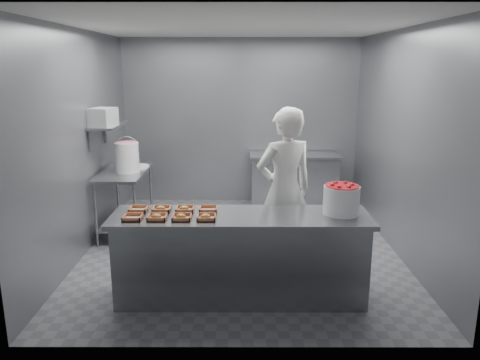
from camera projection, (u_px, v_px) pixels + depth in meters
The scene contains 24 objects.
floor at pixel (241, 248), 6.21m from camera, with size 4.50×4.50×0.00m, color #4C4C51.
ceiling at pixel (241, 26), 5.53m from camera, with size 4.50×4.50×0.00m, color white.
wall_back at pixel (241, 122), 8.05m from camera, with size 4.00×0.04×2.80m, color slate.
wall_left at pixel (82, 143), 5.87m from camera, with size 0.04×4.50×2.80m, color slate.
wall_right at pixel (400, 143), 5.86m from camera, with size 0.04×4.50×2.80m, color slate.
service_counter at pixel (241, 256), 4.79m from camera, with size 2.60×0.70×0.90m.
prep_table at pixel (125, 192), 6.65m from camera, with size 0.60×1.20×0.90m.
back_counter at pixel (294, 180), 7.94m from camera, with size 1.50×0.60×0.90m.
wall_shelf at pixel (108, 125), 6.42m from camera, with size 0.35×0.90×0.03m, color slate.
tray_0 at pixel (133, 217), 4.55m from camera, with size 0.19×0.18×0.04m.
tray_1 at pixel (157, 217), 4.55m from camera, with size 0.19×0.18×0.06m.
tray_2 at pixel (182, 217), 4.55m from camera, with size 0.19×0.18×0.06m.
tray_3 at pixel (206, 217), 4.55m from camera, with size 0.19×0.18×0.06m.
tray_4 at pixel (138, 209), 4.80m from camera, with size 0.19×0.18×0.04m.
tray_5 at pixel (161, 209), 4.80m from camera, with size 0.19×0.18×0.06m.
tray_6 at pixel (185, 209), 4.80m from camera, with size 0.19×0.18×0.06m.
tray_7 at pixel (208, 209), 4.80m from camera, with size 0.19×0.18×0.04m.
worker at pixel (284, 190), 5.38m from camera, with size 0.70×0.46×1.91m, color white.
strawberry_tub at pixel (341, 199), 4.68m from camera, with size 0.36×0.36×0.30m.
glaze_bucket at pixel (127, 157), 6.50m from camera, with size 0.34×0.33×0.50m.
bucket_lid at pixel (138, 166), 6.83m from camera, with size 0.33×0.33×0.03m, color silver.
rag at pixel (132, 164), 7.00m from camera, with size 0.16×0.13×0.02m, color #CCB28C.
appliance at pixel (103, 117), 6.16m from camera, with size 0.28×0.32×0.24m, color gray.
paper_stack at pixel (290, 153), 7.83m from camera, with size 0.30×0.22×0.05m, color silver.
Camera 1 is at (0.00, -5.81, 2.37)m, focal length 35.00 mm.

